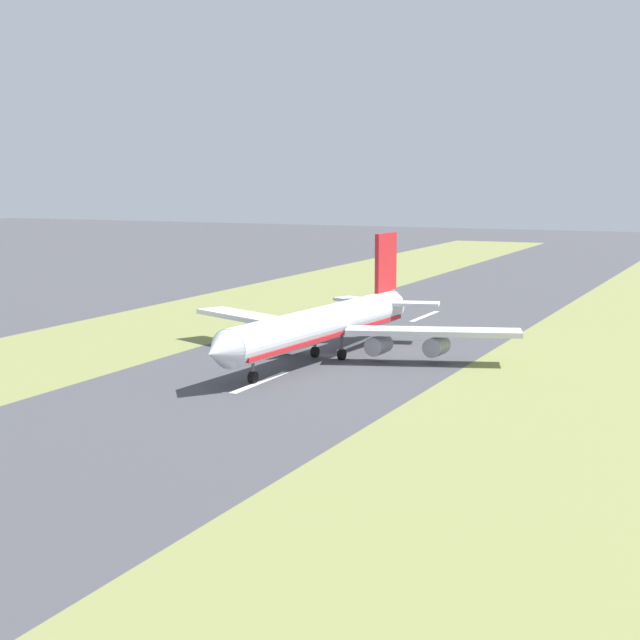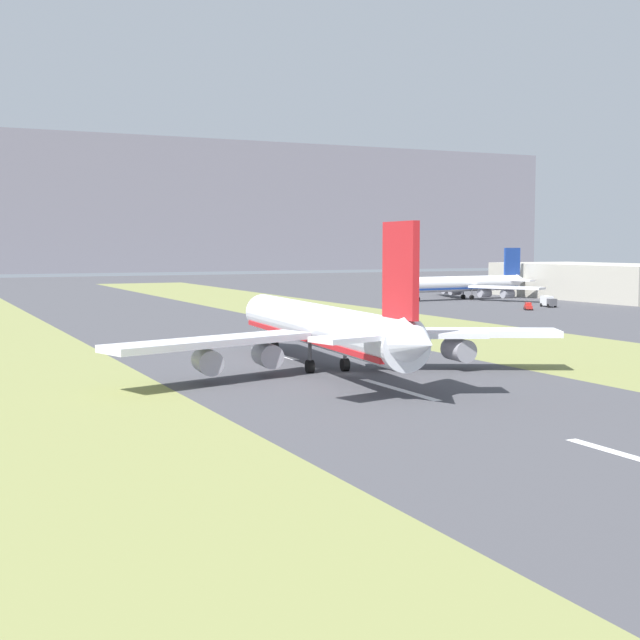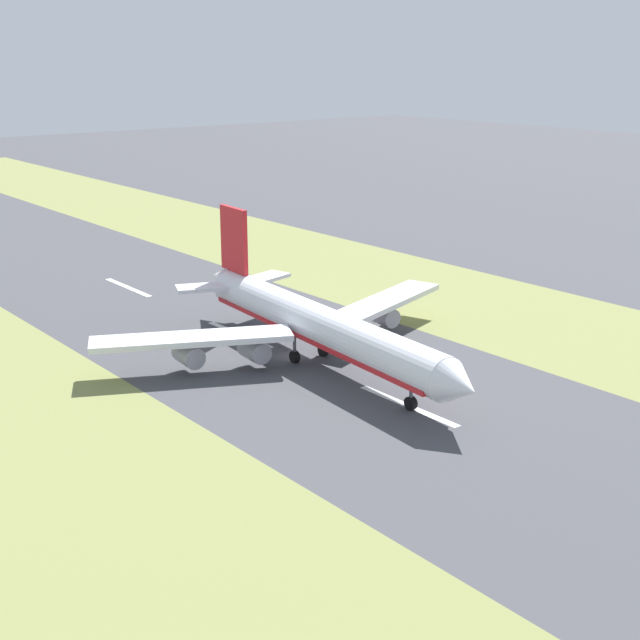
{
  "view_description": "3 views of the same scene",
  "coord_description": "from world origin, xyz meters",
  "views": [
    {
      "loc": [
        -72.16,
        167.91,
        32.07
      ],
      "look_at": [
        -1.11,
        5.62,
        7.0
      ],
      "focal_mm": 60.0,
      "sensor_mm": 36.0,
      "label": 1
    },
    {
      "loc": [
        -54.28,
        -107.48,
        17.52
      ],
      "look_at": [
        -1.11,
        5.62,
        7.0
      ],
      "focal_mm": 50.0,
      "sensor_mm": 36.0,
      "label": 2
    },
    {
      "loc": [
        77.94,
        104.01,
        44.86
      ],
      "look_at": [
        -1.11,
        5.62,
        7.0
      ],
      "focal_mm": 50.0,
      "sensor_mm": 36.0,
      "label": 3
    }
  ],
  "objects": [
    {
      "name": "grass_median_west",
      "position": [
        -45.0,
        0.0,
        0.0
      ],
      "size": [
        40.0,
        600.0,
        0.01
      ],
      "primitive_type": "cube",
      "color": "olive",
      "rests_on": "ground"
    },
    {
      "name": "centreline_dash_mid",
      "position": [
        0.0,
        -14.38,
        0.01
      ],
      "size": [
        1.2,
        18.0,
        0.01
      ],
      "primitive_type": "cube",
      "color": "silver",
      "rests_on": "ground"
    },
    {
      "name": "airplane_main_jet",
      "position": [
        -1.26,
        3.72,
        6.02
      ],
      "size": [
        63.91,
        67.22,
        20.2
      ],
      "color": "silver",
      "rests_on": "ground"
    },
    {
      "name": "grass_median_east",
      "position": [
        45.0,
        0.0,
        0.0
      ],
      "size": [
        40.0,
        600.0,
        0.01
      ],
      "primitive_type": "cube",
      "color": "olive",
      "rests_on": "ground"
    },
    {
      "name": "centreline_dash_far",
      "position": [
        0.0,
        25.62,
        0.01
      ],
      "size": [
        1.2,
        18.0,
        0.01
      ],
      "primitive_type": "cube",
      "color": "silver",
      "rests_on": "ground"
    },
    {
      "name": "centreline_dash_near",
      "position": [
        0.0,
        -54.38,
        0.01
      ],
      "size": [
        1.2,
        18.0,
        0.01
      ],
      "primitive_type": "cube",
      "color": "silver",
      "rests_on": "ground"
    },
    {
      "name": "ground_plane",
      "position": [
        0.0,
        0.0,
        0.0
      ],
      "size": [
        800.0,
        800.0,
        0.0
      ],
      "primitive_type": "plane",
      "color": "#424247"
    }
  ]
}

